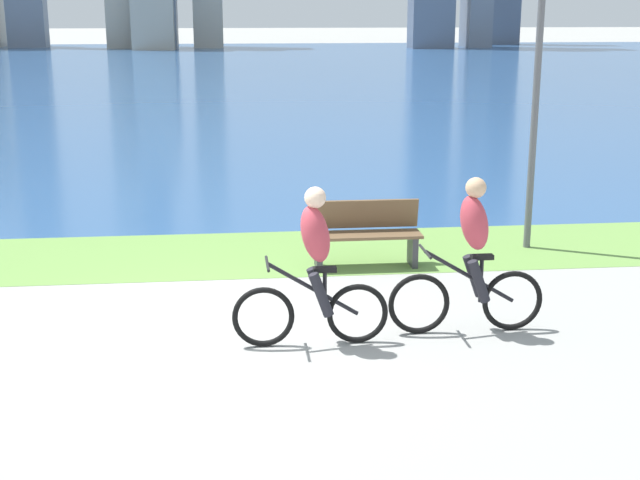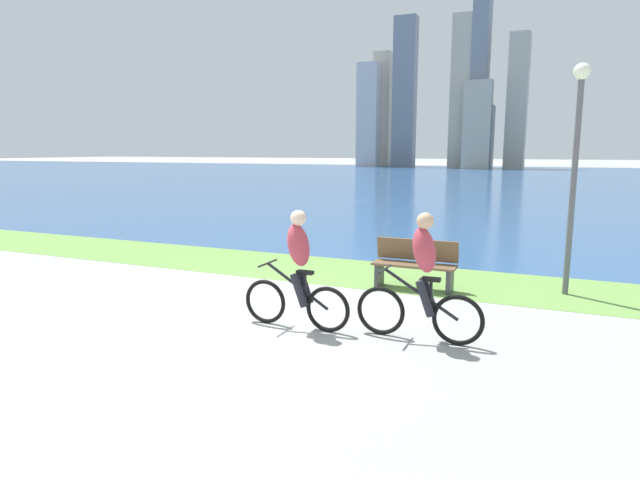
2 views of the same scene
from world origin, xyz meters
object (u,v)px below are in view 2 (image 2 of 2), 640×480
object	(u,v)px
cyclist_trailing	(422,278)
bench_near_path	(415,264)
lamppost_tall	(576,146)
cyclist_lead	(298,270)

from	to	relation	value
cyclist_trailing	bench_near_path	size ratio (longest dim) A/B	1.14
cyclist_trailing	bench_near_path	distance (m)	2.76
lamppost_tall	cyclist_lead	bearing A→B (deg)	-135.10
cyclist_lead	bench_near_path	size ratio (longest dim) A/B	1.13
cyclist_lead	lamppost_tall	xyz separation A→B (m)	(3.52, 3.51, 1.73)
cyclist_trailing	lamppost_tall	bearing A→B (deg)	61.38
cyclist_lead	cyclist_trailing	size ratio (longest dim) A/B	0.99
cyclist_trailing	bench_near_path	bearing A→B (deg)	105.37
cyclist_lead	cyclist_trailing	world-z (taller)	cyclist_trailing
cyclist_lead	lamppost_tall	world-z (taller)	lamppost_tall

